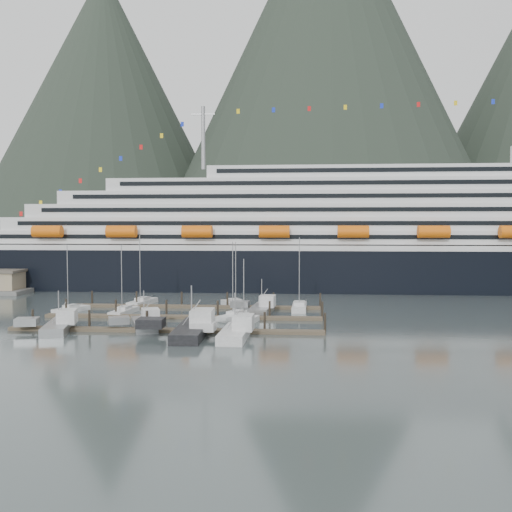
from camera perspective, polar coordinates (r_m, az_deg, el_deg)
The scene contains 18 objects.
ground at distance 100.31m, azimuth -4.57°, elevation -6.24°, with size 1600.00×1600.00×0.00m, color #434F4F.
mountains at distance 702.86m, azimuth 7.75°, elevation 15.07°, with size 870.00×440.00×420.00m.
cruise_ship at distance 153.39m, azimuth 9.91°, elevation 1.44°, with size 210.00×30.40×50.30m.
dock_near at distance 91.58m, azimuth -8.64°, elevation -6.96°, with size 48.18×2.28×3.20m.
dock_mid at distance 104.11m, azimuth -7.00°, elevation -5.75°, with size 48.18×2.28×3.20m.
dock_far at distance 116.74m, azimuth -5.71°, elevation -4.79°, with size 48.18×2.28×3.20m.
sailboat_a at distance 115.95m, azimuth -17.20°, elevation -4.91°, with size 4.97×8.09×12.84m.
sailboat_b at distance 110.91m, azimuth -12.46°, elevation -5.20°, with size 3.26×9.22×13.07m.
sailboat_d at distance 103.04m, azimuth -1.93°, elevation -5.76°, with size 6.39×9.78×13.60m.
sailboat_e at distance 123.12m, azimuth -10.77°, elevation -4.37°, with size 4.17×9.91×14.46m.
sailboat_f at distance 117.65m, azimuth -2.09°, elevation -4.66°, with size 6.38×9.39×13.22m.
sailboat_g at distance 113.99m, azimuth 4.15°, elevation -4.91°, with size 2.80×10.57×14.16m.
sailboat_h at distance 97.24m, azimuth -1.03°, elevation -6.29°, with size 4.05×8.90×11.07m.
trawler_a at distance 96.01m, azimuth -18.34°, elevation -6.28°, with size 9.43×12.74×6.74m.
trawler_b at distance 94.83m, azimuth -10.69°, elevation -6.30°, with size 8.72×10.55×6.49m.
trawler_c at distance 88.08m, azimuth -6.27°, elevation -6.89°, with size 11.17×15.85×8.06m.
trawler_d at distance 85.41m, azimuth -2.11°, elevation -7.25°, with size 8.92×12.07×7.14m.
trawler_e at distance 109.45m, azimuth 0.48°, elevation -4.99°, with size 8.27×10.85×6.86m.
Camera 1 is at (15.84, -97.73, 16.10)m, focal length 42.00 mm.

